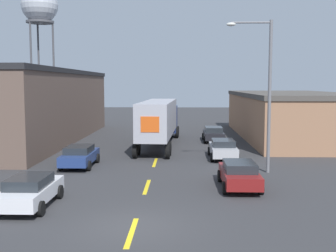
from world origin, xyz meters
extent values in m
plane|color=#333335|center=(0.00, 0.00, 0.00)|extent=(160.00, 160.00, 0.00)
cube|color=yellow|center=(0.00, -0.65, 0.00)|extent=(0.20, 3.12, 0.01)
cube|color=yellow|center=(0.00, 6.10, 0.00)|extent=(0.20, 3.12, 0.01)
cube|color=yellow|center=(0.00, 12.84, 0.00)|extent=(0.20, 3.12, 0.01)
cube|color=brown|center=(-12.15, 23.56, 3.11)|extent=(8.62, 26.76, 6.21)
cube|color=#232326|center=(-12.15, 23.56, 6.41)|extent=(8.82, 26.96, 0.40)
cube|color=#9E7051|center=(12.68, 26.72, 2.04)|extent=(9.69, 22.88, 4.08)
cube|color=#4C4742|center=(12.68, 26.72, 4.28)|extent=(9.89, 23.08, 0.40)
cube|color=navy|center=(0.20, 26.71, 1.83)|extent=(2.36, 3.04, 2.60)
cube|color=#A8A8B2|center=(-0.13, 19.24, 2.54)|extent=(2.86, 11.51, 2.75)
cube|color=#E55619|center=(-0.39, 13.53, 2.54)|extent=(1.29, 0.09, 1.10)
cylinder|color=black|center=(1.39, 27.03, 0.53)|extent=(0.33, 1.07, 1.06)
cylinder|color=black|center=(-0.95, 27.13, 0.53)|extent=(0.33, 1.07, 1.06)
cylinder|color=black|center=(1.34, 25.85, 0.53)|extent=(0.33, 1.07, 1.06)
cylinder|color=black|center=(-1.01, 25.96, 0.53)|extent=(0.33, 1.07, 1.06)
cylinder|color=black|center=(0.89, 15.69, 0.53)|extent=(0.33, 1.07, 1.06)
cylinder|color=black|center=(-1.46, 15.79, 0.53)|extent=(0.33, 1.07, 1.06)
cylinder|color=black|center=(0.82, 14.29, 0.53)|extent=(0.33, 1.07, 1.06)
cylinder|color=black|center=(-1.52, 14.40, 0.53)|extent=(0.33, 1.07, 1.06)
cube|color=black|center=(4.77, 23.56, 0.62)|extent=(1.74, 4.28, 0.62)
cube|color=#23282D|center=(4.77, 23.43, 1.15)|extent=(1.53, 2.22, 0.44)
cylinder|color=black|center=(5.64, 24.89, 0.32)|extent=(0.22, 0.63, 0.63)
cylinder|color=black|center=(3.89, 24.89, 0.32)|extent=(0.22, 0.63, 0.63)
cylinder|color=black|center=(5.64, 22.23, 0.32)|extent=(0.22, 0.63, 0.63)
cylinder|color=black|center=(3.89, 22.23, 0.32)|extent=(0.22, 0.63, 0.63)
cube|color=silver|center=(-4.77, 2.41, 0.62)|extent=(1.74, 4.28, 0.62)
cube|color=#23282D|center=(-4.77, 2.28, 1.15)|extent=(1.53, 2.22, 0.44)
cylinder|color=black|center=(-3.89, 3.73, 0.32)|extent=(0.22, 0.63, 0.63)
cylinder|color=black|center=(-5.64, 3.73, 0.32)|extent=(0.22, 0.63, 0.63)
cylinder|color=black|center=(-3.89, 1.08, 0.32)|extent=(0.22, 0.63, 0.63)
cube|color=#B2B2B7|center=(4.77, 14.58, 0.62)|extent=(1.74, 4.28, 0.62)
cube|color=#23282D|center=(4.77, 14.45, 1.15)|extent=(1.53, 2.22, 0.44)
cylinder|color=black|center=(5.64, 15.91, 0.32)|extent=(0.22, 0.63, 0.63)
cylinder|color=black|center=(3.89, 15.91, 0.32)|extent=(0.22, 0.63, 0.63)
cylinder|color=black|center=(5.64, 13.26, 0.32)|extent=(0.22, 0.63, 0.63)
cylinder|color=black|center=(3.89, 13.26, 0.32)|extent=(0.22, 0.63, 0.63)
cube|color=navy|center=(-4.77, 11.30, 0.62)|extent=(1.74, 4.28, 0.62)
cube|color=#23282D|center=(-4.77, 11.17, 1.15)|extent=(1.53, 2.22, 0.44)
cylinder|color=black|center=(-3.89, 12.62, 0.32)|extent=(0.22, 0.63, 0.63)
cylinder|color=black|center=(-5.64, 12.62, 0.32)|extent=(0.22, 0.63, 0.63)
cylinder|color=black|center=(-3.89, 9.97, 0.32)|extent=(0.22, 0.63, 0.63)
cylinder|color=black|center=(-5.64, 9.97, 0.32)|extent=(0.22, 0.63, 0.63)
cube|color=maroon|center=(4.77, 6.05, 0.62)|extent=(1.74, 4.28, 0.62)
cube|color=#23282D|center=(4.77, 5.92, 1.15)|extent=(1.53, 2.22, 0.44)
cylinder|color=black|center=(5.64, 7.38, 0.32)|extent=(0.22, 0.63, 0.63)
cylinder|color=black|center=(3.89, 7.38, 0.32)|extent=(0.22, 0.63, 0.63)
cylinder|color=black|center=(5.64, 4.72, 0.32)|extent=(0.22, 0.63, 0.63)
cylinder|color=black|center=(3.89, 4.72, 0.32)|extent=(0.22, 0.63, 0.63)
cylinder|color=#47474C|center=(-16.82, 45.94, 7.20)|extent=(0.28, 0.28, 14.40)
cylinder|color=#47474C|center=(-19.56, 47.52, 7.20)|extent=(0.28, 0.28, 14.40)
cylinder|color=#47474C|center=(-19.56, 44.36, 7.20)|extent=(0.28, 0.28, 14.40)
cylinder|color=#4C4C51|center=(-18.65, 45.94, 14.20)|extent=(3.93, 3.93, 0.30)
sphere|color=#B7BCC6|center=(-18.65, 45.94, 16.61)|extent=(5.22, 5.22, 5.22)
cylinder|color=slate|center=(7.01, 9.84, 4.52)|extent=(0.20, 0.20, 9.04)
cylinder|color=slate|center=(5.84, 9.84, 8.89)|extent=(2.33, 0.11, 0.11)
ellipsoid|color=silver|center=(4.67, 9.84, 8.79)|extent=(0.56, 0.32, 0.22)
camera|label=1|loc=(1.78, -15.30, 5.34)|focal=45.00mm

